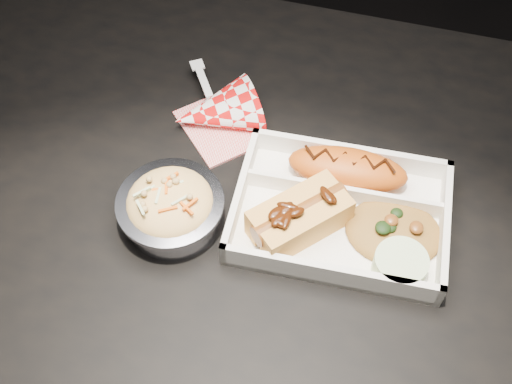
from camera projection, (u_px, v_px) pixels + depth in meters
dining_table at (280, 257)px, 0.85m from camera, size 1.20×0.80×0.75m
food_tray at (340, 214)px, 0.77m from camera, size 0.26×0.19×0.04m
fried_pastry at (348, 169)px, 0.78m from camera, size 0.15×0.07×0.04m
hotdog at (300, 215)px, 0.74m from camera, size 0.12×0.12×0.06m
fried_rice_mound at (395, 226)px, 0.74m from camera, size 0.12×0.10×0.03m
cupcake_liner at (400, 266)px, 0.71m from camera, size 0.06×0.06×0.03m
foil_coleslaw_cup at (171, 206)px, 0.75m from camera, size 0.13×0.13×0.07m
napkin_fork at (215, 112)px, 0.85m from camera, size 0.15×0.17×0.10m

